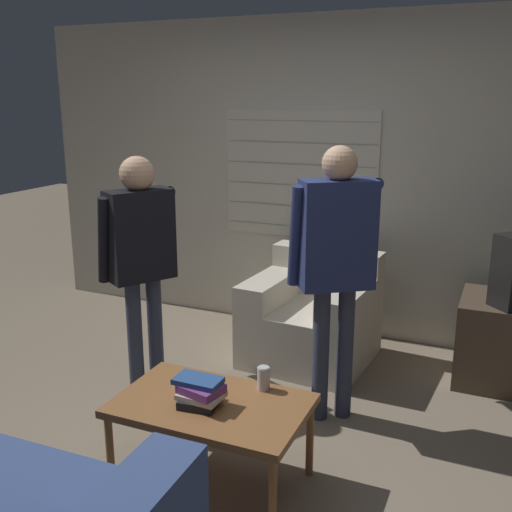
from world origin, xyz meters
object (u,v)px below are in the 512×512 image
Objects in this scene: person_left_standing at (140,246)px; spare_remote at (193,389)px; coffee_table at (211,410)px; person_right_standing at (336,251)px; armchair_beige at (313,317)px; book_stack at (200,392)px; soda_can at (264,378)px.

person_left_standing is 1.15m from spare_remote.
person_right_standing reaches higher than coffee_table.
spare_remote is at bearing -101.04° from person_left_standing.
person_left_standing is at bearing 50.12° from armchair_beige.
armchair_beige reaches higher than coffee_table.
book_stack is at bearing -147.17° from person_right_standing.
spare_remote is at bearing 132.40° from book_stack.
coffee_table is 1.31m from person_left_standing.
coffee_table is (0.01, -1.66, 0.09)m from armchair_beige.
spare_remote is (-0.13, -1.60, 0.15)m from armchair_beige.
armchair_beige is 1.61m from spare_remote.
person_right_standing is (0.37, 0.89, 0.65)m from coffee_table.
book_stack is (-0.03, -1.71, 0.20)m from armchair_beige.
person_left_standing reaches higher than soda_can.
person_right_standing is at bearing 59.03° from spare_remote.
book_stack reaches higher than spare_remote.
book_stack is (0.86, -0.80, -0.47)m from person_left_standing.
person_left_standing is 1.30m from soda_can.
soda_can is 0.97× the size of spare_remote.
armchair_beige is 1.72m from book_stack.
coffee_table is at bearing -146.37° from person_right_standing.
person_right_standing is 6.62× the size of book_stack.
soda_can reaches higher than coffee_table.
person_right_standing is (1.26, 0.13, 0.07)m from person_left_standing.
person_left_standing is at bearing 137.03° from book_stack.
soda_can is (0.19, 0.23, 0.11)m from coffee_table.
armchair_beige is at bearing 89.14° from book_stack.
soda_can is at bearing 26.79° from spare_remote.
book_stack is 0.16m from spare_remote.
armchair_beige is 1.13m from person_right_standing.
person_right_standing reaches higher than soda_can.
person_right_standing is at bearing 120.30° from armchair_beige.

